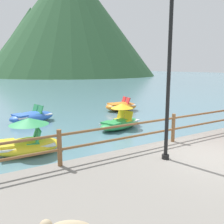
% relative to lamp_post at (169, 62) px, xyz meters
% --- Properties ---
extents(ground_plane, '(200.00, 200.00, 0.00)m').
position_rel_lamp_post_xyz_m(ground_plane, '(1.34, 39.50, -3.02)').
color(ground_plane, slate).
extents(dock_railing, '(23.92, 0.12, 0.95)m').
position_rel_lamp_post_xyz_m(dock_railing, '(1.34, 1.05, -2.04)').
color(dock_railing, brown).
rests_on(dock_railing, promenade_dock).
extents(lamp_post, '(0.28, 0.28, 4.37)m').
position_rel_lamp_post_xyz_m(lamp_post, '(0.00, 0.00, 0.00)').
color(lamp_post, black).
rests_on(lamp_post, promenade_dock).
extents(pedal_boat_1, '(2.42, 1.69, 1.21)m').
position_rel_lamp_post_xyz_m(pedal_boat_1, '(-2.87, 3.60, -2.61)').
color(pedal_boat_1, yellow).
rests_on(pedal_boat_1, ground).
extents(pedal_boat_2, '(2.31, 1.65, 0.90)m').
position_rel_lamp_post_xyz_m(pedal_boat_2, '(4.38, 8.72, -2.71)').
color(pedal_boat_2, orange).
rests_on(pedal_boat_2, ground).
extents(pedal_boat_4, '(2.74, 1.86, 1.18)m').
position_rel_lamp_post_xyz_m(pedal_boat_4, '(1.71, 4.80, -2.66)').
color(pedal_boat_4, green).
rests_on(pedal_boat_4, ground).
extents(pedal_boat_5, '(2.62, 1.81, 0.89)m').
position_rel_lamp_post_xyz_m(pedal_boat_5, '(-1.52, 8.35, -2.72)').
color(pedal_boat_5, blue).
rests_on(pedal_boat_5, ground).
extents(cliff_headland, '(53.23, 53.23, 34.77)m').
position_rel_lamp_post_xyz_m(cliff_headland, '(25.65, 72.68, 13.30)').
color(cliff_headland, '#2D5633').
rests_on(cliff_headland, ground).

